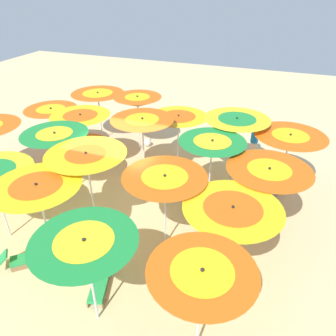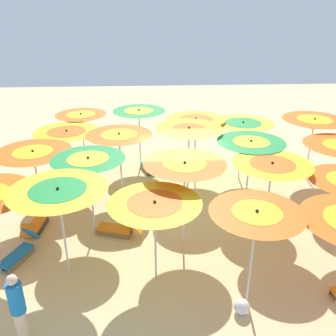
# 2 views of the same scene
# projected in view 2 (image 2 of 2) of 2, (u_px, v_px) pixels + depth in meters

# --- Properties ---
(ground) EXTENTS (39.44, 39.44, 0.04)m
(ground) POSITION_uv_depth(u_px,v_px,m) (180.00, 216.00, 11.71)
(ground) COLOR beige
(beach_umbrella_0) EXTENTS (2.29, 2.29, 2.39)m
(beach_umbrella_0) POSITION_uv_depth(u_px,v_px,m) (314.00, 124.00, 13.35)
(beach_umbrella_0) COLOR silver
(beach_umbrella_0) RESTS_ON ground
(beach_umbrella_1) EXTENTS (2.22, 2.22, 2.28)m
(beach_umbrella_1) POSITION_uv_depth(u_px,v_px,m) (243.00, 127.00, 13.33)
(beach_umbrella_1) COLOR silver
(beach_umbrella_1) RESTS_ON ground
(beach_umbrella_2) EXTENTS (2.15, 2.15, 2.39)m
(beach_umbrella_2) POSITION_uv_depth(u_px,v_px,m) (196.00, 123.00, 13.39)
(beach_umbrella_2) COLOR silver
(beach_umbrella_2) RESTS_ON ground
(beach_umbrella_3) EXTENTS (2.06, 2.06, 2.39)m
(beach_umbrella_3) POSITION_uv_depth(u_px,v_px,m) (139.00, 114.00, 14.37)
(beach_umbrella_3) COLOR silver
(beach_umbrella_3) RESTS_ON ground
(beach_umbrella_4) EXTENTS (1.95, 1.95, 2.32)m
(beach_umbrella_4) POSITION_uv_depth(u_px,v_px,m) (81.00, 118.00, 14.17)
(beach_umbrella_4) COLOR silver
(beach_umbrella_4) RESTS_ON ground
(beach_umbrella_6) EXTENTS (2.08, 2.08, 2.40)m
(beach_umbrella_6) POSITION_uv_depth(u_px,v_px,m) (251.00, 147.00, 11.19)
(beach_umbrella_6) COLOR silver
(beach_umbrella_6) RESTS_ON ground
(beach_umbrella_7) EXTENTS (2.20, 2.20, 2.53)m
(beach_umbrella_7) POSITION_uv_depth(u_px,v_px,m) (189.00, 133.00, 11.94)
(beach_umbrella_7) COLOR silver
(beach_umbrella_7) RESTS_ON ground
(beach_umbrella_8) EXTENTS (2.16, 2.16, 2.35)m
(beach_umbrella_8) POSITION_uv_depth(u_px,v_px,m) (119.00, 140.00, 11.97)
(beach_umbrella_8) COLOR silver
(beach_umbrella_8) RESTS_ON ground
(beach_umbrella_9) EXTENTS (2.22, 2.22, 2.29)m
(beach_umbrella_9) POSITION_uv_depth(u_px,v_px,m) (67.00, 136.00, 12.42)
(beach_umbrella_9) COLOR silver
(beach_umbrella_9) RESTS_ON ground
(beach_umbrella_11) EXTENTS (2.11, 2.11, 2.38)m
(beach_umbrella_11) POSITION_uv_depth(u_px,v_px,m) (272.00, 169.00, 9.72)
(beach_umbrella_11) COLOR silver
(beach_umbrella_11) RESTS_ON ground
(beach_umbrella_12) EXTENTS (2.14, 2.14, 2.51)m
(beach_umbrella_12) POSITION_uv_depth(u_px,v_px,m) (185.00, 170.00, 9.42)
(beach_umbrella_12) COLOR silver
(beach_umbrella_12) RESTS_ON ground
(beach_umbrella_13) EXTENTS (2.01, 2.01, 2.43)m
(beach_umbrella_13) POSITION_uv_depth(u_px,v_px,m) (89.00, 164.00, 9.91)
(beach_umbrella_13) COLOR silver
(beach_umbrella_13) RESTS_ON ground
(beach_umbrella_14) EXTENTS (2.23, 2.23, 2.32)m
(beach_umbrella_14) POSITION_uv_depth(u_px,v_px,m) (34.00, 158.00, 10.68)
(beach_umbrella_14) COLOR silver
(beach_umbrella_14) RESTS_ON ground
(beach_umbrella_16) EXTENTS (1.96, 1.96, 2.41)m
(beach_umbrella_16) POSITION_uv_depth(u_px,v_px,m) (256.00, 220.00, 7.47)
(beach_umbrella_16) COLOR silver
(beach_umbrella_16) RESTS_ON ground
(beach_umbrella_17) EXTENTS (2.14, 2.14, 2.20)m
(beach_umbrella_17) POSITION_uv_depth(u_px,v_px,m) (155.00, 209.00, 8.23)
(beach_umbrella_17) COLOR silver
(beach_umbrella_17) RESTS_ON ground
(beach_umbrella_18) EXTENTS (2.24, 2.24, 2.48)m
(beach_umbrella_18) POSITION_uv_depth(u_px,v_px,m) (58.00, 195.00, 8.19)
(beach_umbrella_18) COLOR silver
(beach_umbrella_18) RESTS_ON ground
(lounger_0) EXTENTS (0.70, 1.22, 0.60)m
(lounger_0) POSITION_uv_depth(u_px,v_px,m) (149.00, 167.00, 14.57)
(lounger_0) COLOR olive
(lounger_0) RESTS_ON ground
(lounger_2) EXTENTS (1.41, 0.75, 0.53)m
(lounger_2) POSITION_uv_depth(u_px,v_px,m) (118.00, 229.00, 10.66)
(lounger_2) COLOR olive
(lounger_2) RESTS_ON ground
(lounger_3) EXTENTS (0.83, 1.34, 0.67)m
(lounger_3) POSITION_uv_depth(u_px,v_px,m) (19.00, 252.00, 9.63)
(lounger_3) COLOR olive
(lounger_3) RESTS_ON ground
(lounger_4) EXTENTS (0.49, 1.33, 0.52)m
(lounger_4) POSITION_uv_depth(u_px,v_px,m) (35.00, 225.00, 10.82)
(lounger_4) COLOR #333338
(lounger_4) RESTS_ON ground
(lounger_5) EXTENTS (1.15, 1.07, 0.54)m
(lounger_5) POSITION_uv_depth(u_px,v_px,m) (205.00, 166.00, 14.68)
(lounger_5) COLOR olive
(lounger_5) RESTS_ON ground
(beachgoer_0) EXTENTS (0.30, 0.30, 1.85)m
(beachgoer_0) POSITION_uv_depth(u_px,v_px,m) (69.00, 178.00, 11.94)
(beachgoer_0) COLOR #A3704C
(beachgoer_0) RESTS_ON ground
(beachgoer_1) EXTENTS (0.30, 0.30, 1.64)m
(beachgoer_1) POSITION_uv_depth(u_px,v_px,m) (18.00, 308.00, 7.05)
(beachgoer_1) COLOR beige
(beachgoer_1) RESTS_ON ground
(beach_ball) EXTENTS (0.35, 0.35, 0.35)m
(beach_ball) POSITION_uv_depth(u_px,v_px,m) (242.00, 307.00, 7.97)
(beach_ball) COLOR white
(beach_ball) RESTS_ON ground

